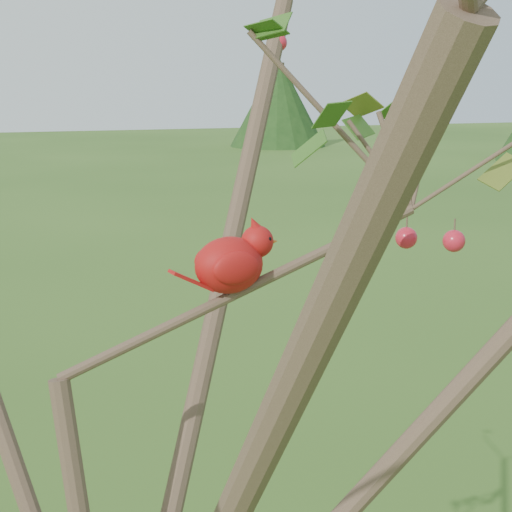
{
  "coord_description": "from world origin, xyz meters",
  "views": [
    {
      "loc": [
        -0.15,
        -1.11,
        2.41
      ],
      "look_at": [
        0.28,
        0.08,
        2.13
      ],
      "focal_mm": 55.0,
      "sensor_mm": 36.0,
      "label": 1
    }
  ],
  "objects": [
    {
      "name": "cardinal",
      "position": [
        0.24,
        0.08,
        2.13
      ],
      "size": [
        0.2,
        0.11,
        0.14
      ],
      "rotation": [
        0.0,
        0.0,
        0.15
      ],
      "color": "#A8160E",
      "rests_on": "ground"
    },
    {
      "name": "crabapple_tree",
      "position": [
        0.03,
        -0.02,
        2.12
      ],
      "size": [
        2.35,
        2.05,
        2.95
      ],
      "color": "#413023",
      "rests_on": "ground"
    },
    {
      "name": "distant_trees",
      "position": [
        1.92,
        23.64,
        1.47
      ],
      "size": [
        38.29,
        11.44,
        3.42
      ],
      "color": "#413023",
      "rests_on": "ground"
    }
  ]
}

